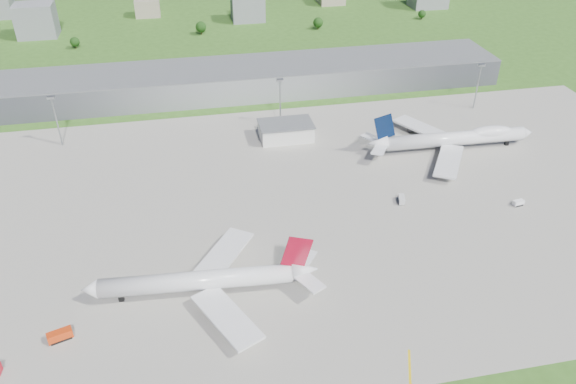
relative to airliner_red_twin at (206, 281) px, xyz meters
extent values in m
plane|color=#335B1C|center=(37.90, 155.40, -5.70)|extent=(1400.00, 1400.00, 0.00)
cube|color=gray|center=(47.90, 45.40, -5.66)|extent=(360.00, 190.00, 0.08)
cube|color=gray|center=(37.90, 170.40, 1.80)|extent=(300.00, 42.00, 15.00)
cube|color=silver|center=(47.90, 105.40, -1.70)|extent=(26.00, 16.00, 8.00)
cylinder|color=gray|center=(-62.10, 120.40, 6.80)|extent=(0.70, 0.70, 25.00)
cube|color=gray|center=(-62.10, 120.40, 19.60)|extent=(3.50, 2.00, 1.20)
cylinder|color=gray|center=(47.90, 120.40, 6.80)|extent=(0.70, 0.70, 25.00)
cube|color=gray|center=(47.90, 120.40, 19.60)|extent=(3.50, 2.00, 1.20)
cylinder|color=gray|center=(157.90, 120.40, 6.80)|extent=(0.70, 0.70, 25.00)
cube|color=gray|center=(157.90, 120.40, 19.60)|extent=(3.50, 2.00, 1.20)
cylinder|color=silver|center=(-2.96, 0.22, 0.32)|extent=(63.79, 11.25, 6.57)
cone|color=silver|center=(-37.34, 2.77, 0.32)|extent=(5.94, 6.95, 6.57)
cone|color=silver|center=(33.06, -2.46, 1.20)|extent=(9.22, 7.20, 6.57)
cube|color=maroon|center=(-5.14, 0.38, -1.71)|extent=(52.11, 6.54, 1.42)
cube|color=silver|center=(5.16, -16.03, -1.65)|extent=(21.24, 29.91, 0.99)
cube|color=silver|center=(7.47, 15.09, -1.65)|extent=(24.16, 29.07, 0.99)
cube|color=maroon|center=(30.33, -2.25, 9.08)|extent=(10.91, 1.35, 13.23)
cylinder|color=#38383D|center=(2.80, -11.73, -3.73)|extent=(6.26, 3.94, 3.50)
cylinder|color=#38383D|center=(4.51, 11.19, -3.73)|extent=(6.26, 3.94, 3.50)
cube|color=black|center=(3.22, -5.18, -4.33)|extent=(1.84, 1.44, 2.74)
cube|color=black|center=(3.95, 4.65, -4.33)|extent=(1.84, 1.44, 2.74)
cube|color=black|center=(-28.07, 2.09, -4.33)|extent=(1.84, 1.44, 2.74)
cylinder|color=silver|center=(125.70, 77.79, 0.43)|extent=(69.28, 9.15, 6.91)
cone|color=silver|center=(163.01, 76.57, 0.43)|extent=(5.79, 7.09, 6.91)
cone|color=silver|center=(86.72, 79.06, 1.32)|extent=(9.13, 7.20, 6.91)
cube|color=navy|center=(127.93, 77.72, -1.71)|extent=(56.72, 4.67, 1.45)
ellipsoid|color=silver|center=(143.66, 77.20, 2.51)|extent=(22.32, 7.62, 6.22)
cube|color=silver|center=(116.26, 95.02, -1.57)|extent=(23.51, 32.15, 1.00)
cube|color=silver|center=(115.16, 61.20, -1.57)|extent=(24.93, 31.70, 1.00)
cube|color=#071637|center=(89.51, 78.97, 9.46)|extent=(11.11, 0.92, 13.47)
cylinder|color=#38383D|center=(120.24, 88.00, -3.69)|extent=(6.24, 3.76, 3.57)
cylinder|color=#38383D|center=(114.17, 99.35, -3.69)|extent=(6.24, 3.76, 3.57)
cylinder|color=#38383D|center=(119.59, 67.95, -3.69)|extent=(6.24, 3.76, 3.57)
cylinder|color=#38383D|center=(112.80, 57.02, -3.69)|extent=(6.24, 3.76, 3.57)
cube|color=black|center=(119.18, 83.02, -4.30)|extent=(1.83, 1.39, 2.79)
cube|color=black|center=(118.86, 72.99, -4.30)|extent=(1.83, 1.39, 2.79)
cube|color=black|center=(153.55, 76.88, -4.30)|extent=(1.83, 1.39, 2.79)
cube|color=red|center=(-45.55, -11.57, -3.79)|extent=(7.85, 4.89, 2.94)
cube|color=black|center=(-45.55, -11.57, -5.27)|extent=(6.84, 4.69, 0.70)
cube|color=#BAAE0A|center=(1.78, 12.68, -4.53)|extent=(4.19, 3.85, 1.46)
cube|color=black|center=(1.78, 12.68, -5.27)|extent=(3.81, 3.61, 0.70)
cube|color=beige|center=(84.12, 39.00, -4.05)|extent=(3.82, 5.99, 2.44)
cube|color=black|center=(84.12, 39.00, -5.27)|extent=(3.72, 5.22, 0.70)
cube|color=white|center=(130.91, 27.45, -4.25)|extent=(4.84, 2.82, 2.03)
cube|color=black|center=(130.91, 27.45, -5.27)|extent=(4.18, 2.82, 0.70)
cube|color=slate|center=(-102.10, 305.40, 6.30)|extent=(28.00, 22.00, 24.00)
cube|color=gray|center=(-22.10, 345.40, 1.30)|extent=(20.00, 18.00, 14.00)
cube|color=slate|center=(57.90, 315.40, 5.30)|extent=(26.00, 20.00, 22.00)
cylinder|color=#382314|center=(-72.10, 270.40, -4.20)|extent=(0.70, 0.70, 3.00)
sphere|color=black|center=(-72.10, 270.40, -0.82)|extent=(6.75, 6.75, 6.75)
cylinder|color=#382314|center=(17.90, 285.40, -3.90)|extent=(0.70, 0.70, 3.60)
sphere|color=black|center=(17.90, 285.40, 0.15)|extent=(8.10, 8.10, 8.10)
cylinder|color=#382314|center=(107.90, 280.40, -4.00)|extent=(0.70, 0.70, 3.40)
sphere|color=black|center=(107.90, 280.40, -0.17)|extent=(7.65, 7.65, 7.65)
cylinder|color=#382314|center=(197.90, 290.40, -4.30)|extent=(0.70, 0.70, 2.80)
sphere|color=black|center=(197.90, 290.40, -1.15)|extent=(6.30, 6.30, 6.30)
camera|label=1|loc=(-0.76, -142.60, 125.98)|focal=35.00mm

